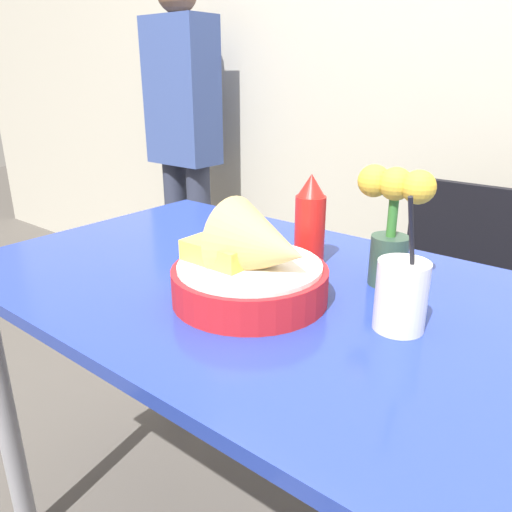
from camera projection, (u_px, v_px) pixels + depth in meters
wall_window at (479, 22)px, 1.65m from camera, size 7.00×0.06×2.60m
dining_table at (252, 332)px, 1.01m from camera, size 1.14×0.73×0.77m
chair_far_window at (455, 298)px, 1.51m from camera, size 0.40×0.40×0.83m
food_basket at (254, 267)px, 0.85m from camera, size 0.27×0.27×0.18m
ketchup_bottle at (310, 221)px, 1.02m from camera, size 0.06×0.06×0.19m
drink_cup at (401, 298)px, 0.76m from camera, size 0.08×0.08×0.23m
flower_vase at (392, 217)px, 0.90m from camera, size 0.14×0.07×0.22m
person_standing at (184, 133)px, 2.27m from camera, size 0.32×0.18×1.54m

